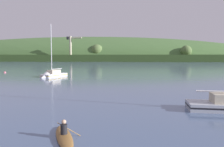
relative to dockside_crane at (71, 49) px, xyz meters
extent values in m
cube|color=#314A21|center=(17.64, 18.60, -7.19)|extent=(484.10, 92.98, 5.59)
ellipsoid|color=#476B38|center=(0.54, 39.96, -9.99)|extent=(389.38, 101.47, 47.52)
sphere|color=#56703D|center=(20.86, 8.73, -0.67)|extent=(10.65, 10.65, 10.65)
sphere|color=#56703D|center=(95.38, 2.95, -1.17)|extent=(9.21, 9.21, 9.21)
cube|color=#4C4C51|center=(-0.25, 0.07, -8.99)|extent=(5.14, 5.14, 2.00)
cylinder|color=#BCB293|center=(-0.25, 0.07, 1.44)|extent=(1.88, 1.88, 18.85)
cylinder|color=#BCB293|center=(4.06, -1.18, 9.35)|extent=(11.07, 4.12, 1.04)
cube|color=#333338|center=(-2.19, 0.64, 9.35)|extent=(2.46, 3.03, 2.26)
cylinder|color=silver|center=(45.04, -165.26, -8.61)|extent=(2.92, 0.50, 0.12)
cube|color=white|center=(25.56, -138.59, -9.93)|extent=(4.18, 6.16, 1.11)
cone|color=white|center=(24.44, -141.26, -9.93)|extent=(2.43, 2.12, 2.02)
cube|color=gold|center=(25.56, -138.59, -9.65)|extent=(4.20, 6.17, 0.12)
cube|color=#BCB299|center=(25.50, -138.72, -9.01)|extent=(2.33, 2.96, 0.73)
cylinder|color=silver|center=(25.28, -139.26, -4.64)|extent=(0.15, 0.15, 9.48)
cylinder|color=silver|center=(25.86, -137.85, -8.50)|extent=(1.28, 2.85, 0.12)
ellipsoid|color=brown|center=(35.27, -171.02, -9.92)|extent=(1.87, 3.57, 0.30)
cylinder|color=black|center=(35.27, -171.02, -9.58)|extent=(0.41, 0.41, 0.55)
sphere|color=tan|center=(35.27, -171.02, -9.19)|extent=(0.22, 0.22, 0.22)
cylinder|color=olive|center=(35.54, -170.81, -9.66)|extent=(1.19, 0.46, 0.89)
sphere|color=#E06675|center=(10.13, -127.60, -9.99)|extent=(0.57, 0.57, 0.57)
cylinder|color=black|center=(10.13, -127.60, -9.66)|extent=(0.04, 0.04, 0.08)
camera|label=1|loc=(37.77, -181.16, -6.12)|focal=35.25mm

